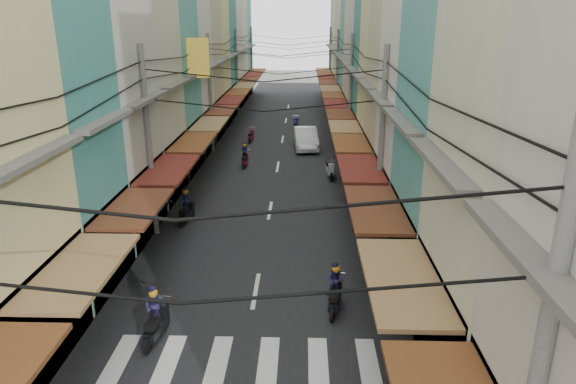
% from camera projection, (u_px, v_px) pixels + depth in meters
% --- Properties ---
extents(ground, '(160.00, 160.00, 0.00)m').
position_uv_depth(ground, '(260.00, 265.00, 20.00)').
color(ground, slate).
rests_on(ground, ground).
extents(road, '(10.00, 80.00, 0.02)m').
position_uv_depth(road, '(282.00, 145.00, 38.93)').
color(road, black).
rests_on(road, ground).
extents(sidewalk_left, '(3.00, 80.00, 0.06)m').
position_uv_depth(sidewalk_left, '(197.00, 144.00, 39.11)').
color(sidewalk_left, slate).
rests_on(sidewalk_left, ground).
extents(sidewalk_right, '(3.00, 80.00, 0.06)m').
position_uv_depth(sidewalk_right, '(367.00, 146.00, 38.74)').
color(sidewalk_right, slate).
rests_on(sidewalk_right, ground).
extents(crosswalk, '(7.55, 2.40, 0.01)m').
position_uv_depth(crosswalk, '(243.00, 362.00, 14.31)').
color(crosswalk, silver).
rests_on(crosswalk, ground).
extents(building_row_left, '(7.80, 67.67, 23.70)m').
position_uv_depth(building_row_left, '(155.00, 8.00, 32.77)').
color(building_row_left, beige).
rests_on(building_row_left, ground).
extents(building_row_right, '(7.80, 68.98, 22.59)m').
position_uv_depth(building_row_right, '(404.00, 14.00, 32.33)').
color(building_row_right, '#397E74').
rests_on(building_row_right, ground).
extents(utility_poles, '(10.20, 66.13, 8.20)m').
position_uv_depth(utility_poles, '(278.00, 61.00, 32.10)').
color(utility_poles, gray).
rests_on(utility_poles, ground).
extents(white_car, '(5.53, 2.51, 1.90)m').
position_uv_depth(white_car, '(306.00, 148.00, 38.02)').
color(white_car, white).
rests_on(white_car, ground).
extents(bicycle, '(1.76, 0.95, 1.14)m').
position_uv_depth(bicycle, '(432.00, 291.00, 18.13)').
color(bicycle, black).
rests_on(bicycle, ground).
extents(moving_scooters, '(7.50, 33.61, 1.78)m').
position_uv_depth(moving_scooters, '(259.00, 193.00, 26.71)').
color(moving_scooters, black).
rests_on(moving_scooters, ground).
extents(parked_scooters, '(13.10, 14.12, 1.00)m').
position_uv_depth(parked_scooters, '(405.00, 332.00, 14.93)').
color(parked_scooters, black).
rests_on(parked_scooters, ground).
extents(pedestrians, '(13.26, 19.89, 2.21)m').
position_uv_depth(pedestrians, '(147.00, 240.00, 19.79)').
color(pedestrians, '#271F29').
rests_on(pedestrians, ground).
extents(market_umbrella, '(2.31, 2.31, 2.43)m').
position_uv_depth(market_umbrella, '(494.00, 273.00, 14.83)').
color(market_umbrella, '#B2B2B7').
rests_on(market_umbrella, ground).
extents(traffic_sign, '(0.10, 0.65, 2.98)m').
position_uv_depth(traffic_sign, '(433.00, 240.00, 16.92)').
color(traffic_sign, gray).
rests_on(traffic_sign, ground).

